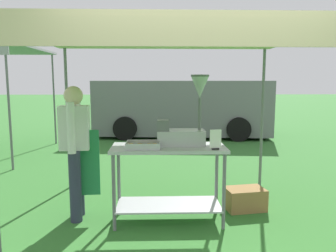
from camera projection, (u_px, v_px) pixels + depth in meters
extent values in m
plane|color=#33702D|center=(172.00, 142.00, 9.07)|extent=(70.00, 70.00, 0.00)
cylinder|color=slate|center=(68.00, 120.00, 5.04)|extent=(0.04, 0.04, 2.16)
cylinder|color=slate|center=(262.00, 119.00, 5.13)|extent=(0.04, 0.04, 2.16)
cube|color=#CCB78E|center=(168.00, 36.00, 3.78)|extent=(3.23, 2.53, 0.05)
cube|color=#CCB78E|center=(173.00, 31.00, 2.56)|extent=(3.23, 0.02, 0.24)
cube|color=#B7B7BC|center=(169.00, 148.00, 3.81)|extent=(1.33, 0.57, 0.04)
cube|color=#B7B7BC|center=(169.00, 205.00, 3.90)|extent=(1.22, 0.52, 0.02)
cylinder|color=slate|center=(114.00, 193.00, 3.61)|extent=(0.04, 0.04, 0.88)
cylinder|color=slate|center=(224.00, 192.00, 3.65)|extent=(0.04, 0.04, 0.88)
cylinder|color=slate|center=(119.00, 180.00, 4.08)|extent=(0.04, 0.04, 0.88)
cylinder|color=slate|center=(216.00, 179.00, 4.12)|extent=(0.04, 0.04, 0.88)
cube|color=#B7B7BC|center=(143.00, 147.00, 3.71)|extent=(0.39, 0.28, 0.01)
cube|color=#B7B7BC|center=(143.00, 147.00, 3.58)|extent=(0.39, 0.01, 0.06)
cube|color=#B7B7BC|center=(144.00, 142.00, 3.84)|extent=(0.39, 0.01, 0.06)
cube|color=#B7B7BC|center=(127.00, 144.00, 3.70)|extent=(0.01, 0.28, 0.06)
cube|color=#B7B7BC|center=(160.00, 144.00, 3.71)|extent=(0.01, 0.28, 0.06)
torus|color=#EAB251|center=(143.00, 148.00, 3.62)|extent=(0.09, 0.09, 0.02)
torus|color=#EAB251|center=(154.00, 146.00, 3.71)|extent=(0.09, 0.09, 0.02)
torus|color=#EAB251|center=(140.00, 144.00, 3.80)|extent=(0.08, 0.08, 0.02)
torus|color=#EAB251|center=(155.00, 144.00, 3.81)|extent=(0.07, 0.07, 0.02)
torus|color=#EAB251|center=(131.00, 144.00, 3.80)|extent=(0.07, 0.07, 0.02)
torus|color=#EAB251|center=(144.00, 145.00, 3.77)|extent=(0.07, 0.07, 0.02)
torus|color=#EAB251|center=(149.00, 145.00, 3.79)|extent=(0.09, 0.09, 0.02)
cube|color=#B7B7BC|center=(181.00, 137.00, 3.88)|extent=(0.56, 0.28, 0.18)
cube|color=slate|center=(163.00, 125.00, 3.85)|extent=(0.14, 0.22, 0.12)
cylinder|color=slate|center=(199.00, 114.00, 3.85)|extent=(0.04, 0.04, 0.38)
cone|color=#B7B7BC|center=(200.00, 87.00, 3.81)|extent=(0.20, 0.20, 0.25)
cylinder|color=slate|center=(200.00, 76.00, 3.79)|extent=(0.21, 0.21, 0.02)
cube|color=black|center=(215.00, 149.00, 3.63)|extent=(0.08, 0.05, 0.02)
cube|color=white|center=(216.00, 139.00, 3.61)|extent=(0.13, 0.03, 0.21)
cylinder|color=#2D3347|center=(78.00, 181.00, 4.06)|extent=(0.14, 0.14, 0.86)
cylinder|color=#2D3347|center=(75.00, 186.00, 3.86)|extent=(0.14, 0.14, 0.86)
cube|color=silver|center=(75.00, 128.00, 3.87)|extent=(0.36, 0.24, 0.52)
cube|color=#237F47|center=(86.00, 163.00, 3.94)|extent=(0.32, 0.04, 0.80)
cylinder|color=silver|center=(78.00, 123.00, 4.08)|extent=(0.10, 0.10, 0.58)
cylinder|color=silver|center=(71.00, 128.00, 3.65)|extent=(0.10, 0.10, 0.58)
sphere|color=beige|center=(73.00, 95.00, 3.82)|extent=(0.22, 0.22, 0.22)
cube|color=olive|center=(245.00, 199.00, 4.27)|extent=(0.54, 0.40, 0.28)
cube|color=slate|center=(182.00, 107.00, 10.12)|extent=(5.33, 2.35, 1.60)
cube|color=#1E2833|center=(248.00, 94.00, 9.95)|extent=(0.24, 1.62, 0.70)
cylinder|color=black|center=(230.00, 121.00, 11.02)|extent=(0.70, 0.30, 0.68)
cylinder|color=black|center=(238.00, 129.00, 9.18)|extent=(0.70, 0.30, 0.68)
cylinder|color=black|center=(135.00, 121.00, 11.21)|extent=(0.70, 0.30, 0.68)
cylinder|color=black|center=(125.00, 128.00, 9.36)|extent=(0.70, 0.30, 0.68)
cylinder|color=slate|center=(9.00, 108.00, 6.07)|extent=(0.04, 0.04, 2.37)
cylinder|color=slate|center=(54.00, 100.00, 8.71)|extent=(0.04, 0.04, 2.37)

